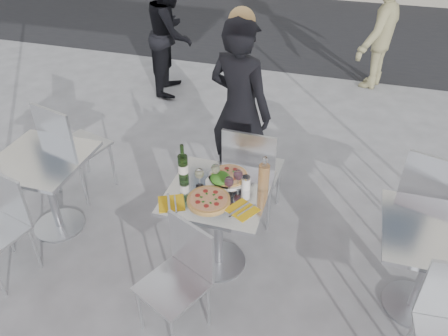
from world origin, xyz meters
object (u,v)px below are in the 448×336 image
(side_table_left, at_px, (46,178))
(side_chair_lfar, at_px, (69,143))
(chair_near, at_px, (181,271))
(salad_plate, at_px, (220,179))
(main_table, at_px, (218,213))
(woman_diner, at_px, (240,111))
(pedestrian_a, at_px, (171,33))
(wineglass_red_b, at_px, (238,175))
(sugar_shaker, at_px, (246,183))
(side_table_right, at_px, (431,255))
(napkin_left, at_px, (171,203))
(wineglass_white_a, at_px, (199,174))
(pizza_near, at_px, (209,199))
(wineglass_red_a, at_px, (229,182))
(chair_far, at_px, (252,167))
(side_chair_lnear, at_px, (2,219))
(napkin_right, at_px, (242,210))
(wine_bottle, at_px, (183,166))
(side_chair_rfar, at_px, (431,195))
(carafe, at_px, (264,177))
(pizza_far, at_px, (229,176))
(pedestrian_b, at_px, (379,28))
(wineglass_white_b, at_px, (215,170))

(side_table_left, xyz_separation_m, side_chair_lfar, (-0.08, 0.47, 0.05))
(chair_near, height_order, salad_plate, chair_near)
(main_table, relative_size, woman_diner, 0.44)
(pedestrian_a, xyz_separation_m, wineglass_red_b, (1.70, -2.88, 0.05))
(chair_near, height_order, sugar_shaker, sugar_shaker)
(main_table, bearing_deg, side_table_right, 0.00)
(napkin_left, bearing_deg, wineglass_white_a, 36.70)
(salad_plate, bearing_deg, chair_near, -95.41)
(side_table_right, xyz_separation_m, side_chair_lfar, (-3.08, 0.47, 0.05))
(pizza_near, distance_m, napkin_left, 0.26)
(salad_plate, relative_size, wineglass_red_a, 1.40)
(side_chair_lfar, relative_size, woman_diner, 0.58)
(side_table_right, bearing_deg, chair_far, 156.99)
(side_chair_lnear, relative_size, napkin_right, 3.49)
(side_table_right, height_order, napkin_right, napkin_right)
(side_chair_lnear, relative_size, wineglass_white_a, 5.43)
(wine_bottle, bearing_deg, napkin_right, -23.71)
(wineglass_red_b, bearing_deg, woman_diner, 104.24)
(woman_diner, bearing_deg, main_table, 116.36)
(side_table_right, bearing_deg, side_chair_rfar, 87.28)
(wineglass_red_b, height_order, napkin_left, wineglass_red_b)
(pizza_near, height_order, sugar_shaker, sugar_shaker)
(side_chair_rfar, distance_m, salad_plate, 1.64)
(side_table_right, distance_m, pedestrian_a, 4.28)
(carafe, xyz_separation_m, wineglass_red_b, (-0.18, -0.02, -0.01))
(side_chair_lnear, xyz_separation_m, wineglass_red_a, (1.64, 0.48, 0.35))
(pizza_far, height_order, napkin_left, pizza_far)
(side_chair_lfar, xyz_separation_m, pizza_near, (1.54, -0.59, 0.17))
(woman_diner, height_order, salad_plate, woman_diner)
(main_table, xyz_separation_m, side_table_right, (1.50, 0.00, 0.00))
(pizza_far, distance_m, wine_bottle, 0.36)
(side_chair_lnear, bearing_deg, napkin_right, 24.94)
(side_chair_lfar, distance_m, wine_bottle, 1.37)
(salad_plate, bearing_deg, wineglass_red_a, -49.01)
(side_table_right, relative_size, napkin_right, 3.05)
(wineglass_red_b, xyz_separation_m, napkin_right, (0.09, -0.23, -0.11))
(wineglass_white_a, bearing_deg, side_table_right, -0.51)
(side_chair_lnear, xyz_separation_m, pedestrian_b, (2.62, 4.41, 0.32))
(woman_diner, xyz_separation_m, wineglass_white_a, (-0.03, -1.01, -0.00))
(wineglass_red_b, bearing_deg, pizza_far, 133.65)
(chair_near, bearing_deg, wineglass_red_b, 97.45)
(side_table_left, height_order, chair_near, chair_near)
(chair_far, bearing_deg, wine_bottle, 54.10)
(chair_near, relative_size, side_chair_lnear, 0.99)
(chair_far, xyz_separation_m, woman_diner, (-0.23, 0.44, 0.28))
(wine_bottle, relative_size, wineglass_white_a, 1.87)
(side_table_right, xyz_separation_m, chair_near, (-1.58, -0.58, -0.04))
(pizza_far, bearing_deg, wineglass_white_b, -137.99)
(woman_diner, bearing_deg, wineglass_red_b, 124.25)
(chair_near, relative_size, pedestrian_a, 0.53)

